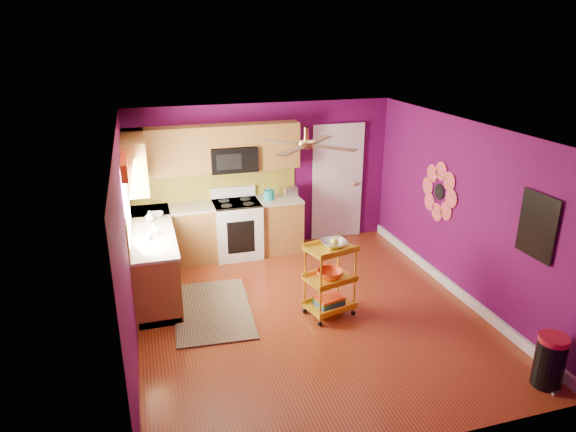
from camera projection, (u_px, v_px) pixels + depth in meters
name	position (u px, v px, depth m)	size (l,w,h in m)	color
ground	(309.00, 313.00, 6.97)	(5.00, 5.00, 0.00)	maroon
room_envelope	(313.00, 199.00, 6.42)	(4.54, 5.04, 2.52)	#56094A
lower_cabinets	(192.00, 244.00, 8.10)	(2.81, 2.31, 0.94)	brown
electric_range	(237.00, 228.00, 8.62)	(0.76, 0.66, 1.13)	white
upper_cabinetry	(190.00, 154.00, 7.98)	(2.80, 2.30, 1.26)	brown
left_window	(125.00, 182.00, 6.73)	(0.08, 1.35, 1.08)	white
panel_door	(337.00, 183.00, 9.20)	(0.95, 0.11, 2.15)	white
right_wall_art	(479.00, 205.00, 6.76)	(0.04, 2.74, 1.04)	black
ceiling_fan	(306.00, 144.00, 6.37)	(1.01, 1.01, 0.26)	#BF8C3F
shag_rug	(213.00, 310.00, 7.02)	(1.02, 1.66, 0.02)	black
rolling_cart	(330.00, 276.00, 6.76)	(0.70, 0.58, 1.10)	gold
trash_can	(550.00, 361.00, 5.47)	(0.35, 0.36, 0.60)	black
teal_kettle	(269.00, 195.00, 8.59)	(0.18, 0.18, 0.21)	teal
toaster	(291.00, 192.00, 8.72)	(0.22, 0.15, 0.18)	beige
soap_bottle_a	(154.00, 229.00, 7.09)	(0.08, 0.09, 0.18)	#EA3F72
soap_bottle_b	(150.00, 216.00, 7.60)	(0.13, 0.13, 0.17)	white
counter_dish	(156.00, 215.00, 7.81)	(0.24, 0.24, 0.06)	white
counter_cup	(148.00, 236.00, 6.95)	(0.12, 0.12, 0.09)	white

